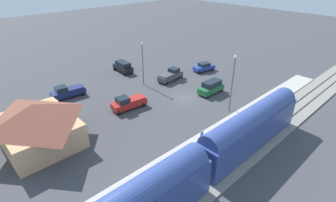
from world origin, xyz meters
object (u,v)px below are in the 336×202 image
at_px(station_building, 37,123).
at_px(light_pole_lot_center, 143,59).
at_px(pickup_charcoal, 171,75).
at_px(pickup_navy, 67,92).
at_px(suv_green, 211,87).
at_px(pedestrian_on_platform, 202,136).
at_px(passenger_train, 202,161).
at_px(pickup_red, 128,102).
at_px(light_pole_near_platform, 233,78).
at_px(sedan_blue, 204,67).
at_px(suv_black, 123,67).

relative_size(station_building, light_pole_lot_center, 1.36).
bearing_deg(pickup_charcoal, light_pole_lot_center, 69.77).
distance_m(pickup_navy, suv_green, 24.12).
relative_size(pedestrian_on_platform, light_pole_lot_center, 0.22).
height_order(passenger_train, suv_green, passenger_train).
distance_m(pickup_navy, light_pole_lot_center, 13.81).
distance_m(pickup_red, pickup_charcoal, 12.94).
bearing_deg(pickup_charcoal, light_pole_near_platform, 173.84).
distance_m(pedestrian_on_platform, pickup_navy, 24.47).
relative_size(pickup_navy, light_pole_lot_center, 0.71).
bearing_deg(pickup_red, sedan_blue, -83.49).
bearing_deg(pickup_red, station_building, 88.68).
relative_size(station_building, pickup_red, 1.91).
bearing_deg(light_pole_near_platform, pedestrian_on_platform, 105.50).
distance_m(passenger_train, light_pole_lot_center, 25.78).
relative_size(suv_green, light_pole_lot_center, 0.63).
xyz_separation_m(station_building, light_pole_lot_center, (5.20, -20.36, 2.10)).
relative_size(pedestrian_on_platform, suv_black, 0.34).
bearing_deg(pickup_navy, station_building, 140.90).
height_order(passenger_train, pedestrian_on_platform, passenger_train).
height_order(station_building, pedestrian_on_platform, station_building).
height_order(pedestrian_on_platform, suv_black, suv_black).
distance_m(pickup_navy, pickup_charcoal, 18.71).
bearing_deg(light_pole_near_platform, station_building, 64.91).
height_order(pickup_red, sedan_blue, pickup_red).
bearing_deg(pickup_red, pickup_charcoal, -73.80).
xyz_separation_m(suv_black, pickup_charcoal, (-9.75, -4.24, -0.12)).
relative_size(pickup_red, light_pole_lot_center, 0.71).
bearing_deg(pickup_red, suv_black, -31.51).
distance_m(passenger_train, suv_green, 21.34).
height_order(suv_green, light_pole_lot_center, light_pole_lot_center).
bearing_deg(light_pole_lot_center, pickup_red, 127.00).
bearing_deg(light_pole_lot_center, station_building, 104.32).
bearing_deg(suv_black, sedan_blue, -131.20).
relative_size(suv_black, pickup_navy, 0.90).
bearing_deg(pickup_navy, sedan_blue, -106.56).
relative_size(pickup_red, suv_black, 1.12).
bearing_deg(suv_black, suv_green, -164.05).
xyz_separation_m(pickup_navy, suv_green, (-15.31, -18.64, 0.12)).
distance_m(station_building, pickup_charcoal, 25.77).
distance_m(suv_green, light_pole_lot_center, 12.98).
relative_size(pickup_navy, pickup_charcoal, 1.00).
height_order(pickup_red, suv_green, suv_green).
distance_m(suv_black, light_pole_lot_center, 8.77).
bearing_deg(pedestrian_on_platform, pickup_navy, 15.10).
distance_m(pickup_red, suv_green, 14.49).
relative_size(passenger_train, suv_black, 6.97).
distance_m(pickup_red, pickup_navy, 11.29).
height_order(pedestrian_on_platform, light_pole_lot_center, light_pole_lot_center).
relative_size(passenger_train, pickup_charcoal, 6.25).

